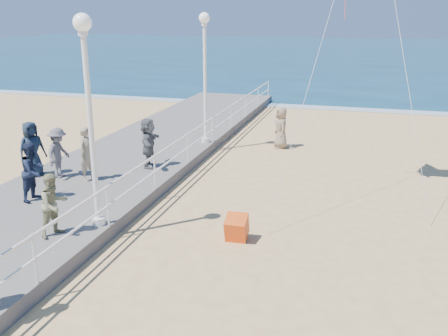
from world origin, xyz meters
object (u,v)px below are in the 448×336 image
(lamp_post_mid, at_px, (89,101))
(spectator_1, at_px, (54,205))
(spectator_7, at_px, (33,171))
(beach_walker_c, at_px, (281,128))
(spectator_5, at_px, (148,143))
(box_kite, at_px, (237,230))
(spectator_4, at_px, (32,149))
(spectator_6, at_px, (88,154))
(lamp_post_far, at_px, (205,65))
(spectator_2, at_px, (58,153))

(lamp_post_mid, bearing_deg, spectator_1, -129.09)
(spectator_7, relative_size, beach_walker_c, 0.96)
(spectator_5, distance_m, box_kite, 6.11)
(spectator_4, distance_m, beach_walker_c, 10.30)
(box_kite, bearing_deg, beach_walker_c, 90.62)
(spectator_4, bearing_deg, spectator_6, -60.69)
(lamp_post_far, relative_size, spectator_6, 2.92)
(spectator_1, bearing_deg, beach_walker_c, 2.86)
(beach_walker_c, relative_size, box_kite, 3.01)
(lamp_post_far, height_order, spectator_7, lamp_post_far)
(spectator_2, relative_size, spectator_5, 0.95)
(spectator_6, bearing_deg, spectator_4, 105.99)
(lamp_post_far, distance_m, spectator_6, 6.66)
(spectator_6, bearing_deg, spectator_1, -146.19)
(spectator_4, height_order, spectator_5, spectator_4)
(spectator_1, relative_size, spectator_4, 0.86)
(spectator_5, bearing_deg, box_kite, -147.06)
(spectator_1, bearing_deg, lamp_post_far, 16.90)
(beach_walker_c, bearing_deg, spectator_1, -44.03)
(lamp_post_mid, distance_m, beach_walker_c, 11.21)
(spectator_4, xyz_separation_m, beach_walker_c, (7.18, 7.37, -0.43))
(spectator_1, xyz_separation_m, box_kite, (4.21, 1.74, -0.90))
(spectator_5, xyz_separation_m, spectator_6, (-1.29, -1.92, 0.02))
(spectator_1, relative_size, spectator_5, 0.90)
(spectator_5, height_order, spectator_7, spectator_5)
(beach_walker_c, bearing_deg, lamp_post_mid, -41.96)
(lamp_post_mid, distance_m, box_kite, 4.95)
(lamp_post_mid, distance_m, lamp_post_far, 9.00)
(spectator_6, bearing_deg, spectator_2, 103.01)
(lamp_post_far, xyz_separation_m, box_kite, (3.52, -8.11, -3.36))
(lamp_post_far, height_order, spectator_2, lamp_post_far)
(beach_walker_c, bearing_deg, spectator_5, -61.41)
(beach_walker_c, height_order, box_kite, beach_walker_c)
(spectator_5, relative_size, spectator_7, 1.02)
(box_kite, bearing_deg, spectator_7, 175.33)
(lamp_post_mid, height_order, spectator_4, lamp_post_mid)
(spectator_4, bearing_deg, beach_walker_c, -16.96)
(spectator_1, bearing_deg, lamp_post_mid, -18.19)
(lamp_post_far, xyz_separation_m, spectator_7, (-2.72, -7.88, -2.39))
(spectator_7, height_order, box_kite, spectator_7)
(spectator_7, bearing_deg, lamp_post_far, -17.30)
(lamp_post_mid, height_order, spectator_1, lamp_post_mid)
(spectator_7, bearing_deg, beach_walker_c, -29.73)
(spectator_4, bearing_deg, lamp_post_mid, -98.93)
(lamp_post_mid, relative_size, spectator_7, 3.05)
(spectator_1, bearing_deg, spectator_5, 22.34)
(spectator_2, height_order, spectator_6, spectator_6)
(spectator_7, bearing_deg, spectator_5, -23.81)
(spectator_2, distance_m, spectator_6, 1.11)
(lamp_post_mid, xyz_separation_m, spectator_2, (-3.24, 3.16, -2.42))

